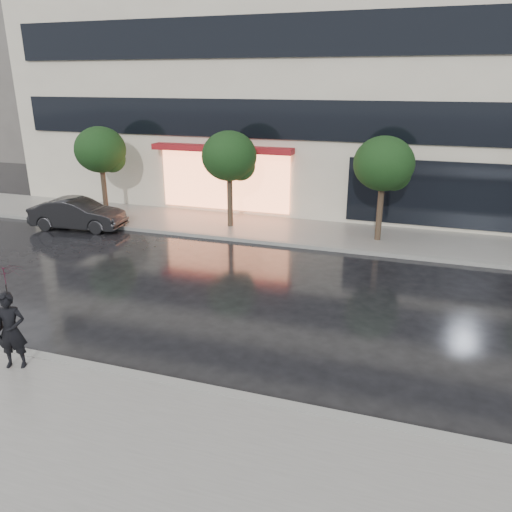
% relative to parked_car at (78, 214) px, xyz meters
% --- Properties ---
extents(ground, '(120.00, 120.00, 0.00)m').
position_rel_parked_car_xyz_m(ground, '(8.95, -7.95, -0.64)').
color(ground, black).
rests_on(ground, ground).
extents(sidewalk_near, '(60.00, 4.50, 0.12)m').
position_rel_parked_car_xyz_m(sidewalk_near, '(8.95, -11.20, -0.58)').
color(sidewalk_near, slate).
rests_on(sidewalk_near, ground).
extents(sidewalk_far, '(60.00, 3.50, 0.12)m').
position_rel_parked_car_xyz_m(sidewalk_far, '(8.95, 2.30, -0.58)').
color(sidewalk_far, slate).
rests_on(sidewalk_far, ground).
extents(curb_near, '(60.00, 0.25, 0.14)m').
position_rel_parked_car_xyz_m(curb_near, '(8.95, -8.95, -0.57)').
color(curb_near, gray).
rests_on(curb_near, ground).
extents(curb_far, '(60.00, 0.25, 0.14)m').
position_rel_parked_car_xyz_m(curb_far, '(8.95, 0.55, -0.57)').
color(curb_far, gray).
rests_on(curb_far, ground).
extents(office_building, '(30.00, 12.76, 18.00)m').
position_rel_parked_car_xyz_m(office_building, '(8.95, 10.02, 8.37)').
color(office_building, beige).
rests_on(office_building, ground).
extents(bg_building_left, '(14.00, 10.00, 12.00)m').
position_rel_parked_car_xyz_m(bg_building_left, '(-19.05, 18.05, 5.36)').
color(bg_building_left, '#59544F').
rests_on(bg_building_left, ground).
extents(tree_far_west, '(2.20, 2.20, 3.99)m').
position_rel_parked_car_xyz_m(tree_far_west, '(0.01, 2.08, 2.29)').
color(tree_far_west, '#33261C').
rests_on(tree_far_west, ground).
extents(tree_mid_west, '(2.20, 2.20, 3.99)m').
position_rel_parked_car_xyz_m(tree_mid_west, '(6.01, 2.08, 2.29)').
color(tree_mid_west, '#33261C').
rests_on(tree_mid_west, ground).
extents(tree_mid_east, '(2.20, 2.20, 3.99)m').
position_rel_parked_car_xyz_m(tree_mid_east, '(12.01, 2.08, 2.29)').
color(tree_mid_east, '#33261C').
rests_on(tree_mid_east, ground).
extents(parked_car, '(3.99, 1.79, 1.27)m').
position_rel_parked_car_xyz_m(parked_car, '(0.00, 0.00, 0.00)').
color(parked_car, black).
rests_on(parked_car, ground).
extents(pedestrian_with_umbrella, '(1.06, 1.07, 2.26)m').
position_rel_parked_car_xyz_m(pedestrian_with_umbrella, '(5.58, -9.45, 0.89)').
color(pedestrian_with_umbrella, black).
rests_on(pedestrian_with_umbrella, sidewalk_near).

